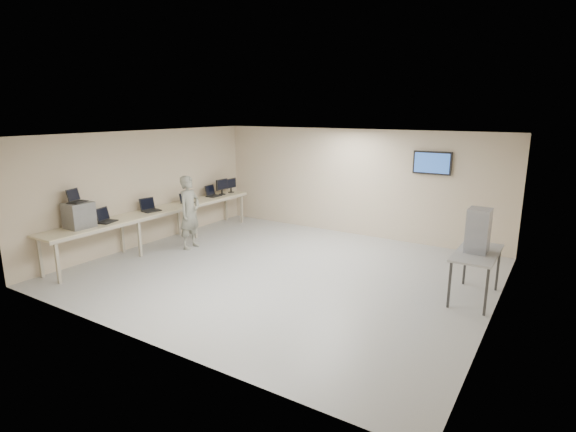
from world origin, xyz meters
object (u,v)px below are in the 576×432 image
Objects in this scene: workbench at (160,212)px; soldier at (190,212)px; equipment_box at (79,215)px; side_table at (477,256)px.

workbench is 3.40× the size of soldier.
soldier reaches higher than workbench.
equipment_box reaches higher than side_table.
side_table is at bearing -92.13° from soldier.
equipment_box is at bearing -91.72° from workbench.
soldier reaches higher than equipment_box.
side_table is at bearing 21.57° from equipment_box.
soldier is at bearing -175.94° from side_table.
side_table is (7.25, 2.76, -0.37)m from equipment_box.
workbench is 11.32× the size of equipment_box.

